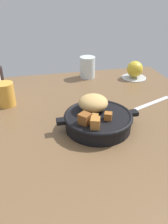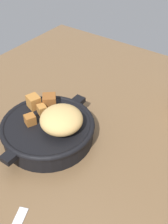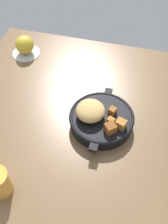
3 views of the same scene
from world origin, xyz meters
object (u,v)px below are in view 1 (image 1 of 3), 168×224
at_px(juice_glass_amber, 6,94).
at_px(water_glass_tall, 87,67).
at_px(red_apple, 135,69).
at_px(butter_knife, 153,103).
at_px(cast_iron_skillet, 97,118).

xyz_separation_m(juice_glass_amber, water_glass_tall, (0.34, 0.20, 0.01)).
relative_size(red_apple, butter_knife, 0.41).
height_order(red_apple, butter_knife, red_apple).
distance_m(cast_iron_skillet, red_apple, 0.44).
distance_m(red_apple, water_glass_tall, 0.21).
xyz_separation_m(red_apple, juice_glass_amber, (-0.54, -0.15, -0.00)).
bearing_deg(cast_iron_skillet, red_apple, 52.75).
relative_size(cast_iron_skillet, red_apple, 3.42).
bearing_deg(butter_knife, red_apple, 59.61).
height_order(cast_iron_skillet, water_glass_tall, water_glass_tall).
relative_size(cast_iron_skillet, juice_glass_amber, 2.98).
distance_m(juice_glass_amber, water_glass_tall, 0.39).
distance_m(butter_knife, water_glass_tall, 0.35).
bearing_deg(water_glass_tall, red_apple, -15.53).
xyz_separation_m(butter_knife, juice_glass_amber, (-0.50, 0.10, 0.04)).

